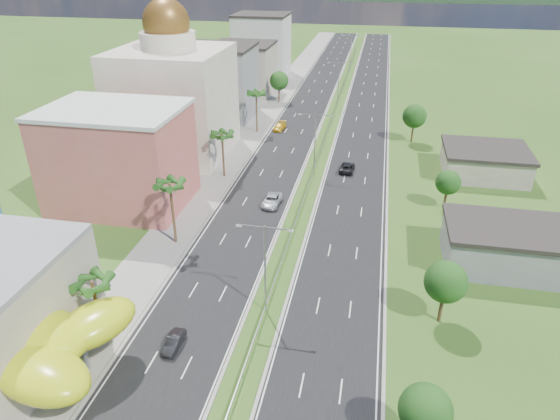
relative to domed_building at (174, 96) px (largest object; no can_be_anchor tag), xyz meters
The scene contains 30 objects.
ground 62.75m from the domed_building, 63.02° to the right, with size 500.00×500.00×0.00m, color #2D5119.
road_left 42.12m from the domed_building, 59.64° to the left, with size 11.00×260.00×0.04m, color black.
road_right 51.12m from the domed_building, 44.59° to the left, with size 11.00×260.00×0.04m, color black.
sidewalk_left 38.39m from the domed_building, 72.55° to the left, with size 7.00×260.00×0.12m, color gray.
median_guardrail 34.47m from the domed_building, 31.25° to the left, with size 0.10×216.06×0.76m.
streetlight_median_b 53.20m from the domed_building, 58.11° to the right, with size 6.04×0.25×11.00m.
streetlight_median_c 28.81m from the domed_building, 10.12° to the right, with size 6.04×0.25×11.00m.
streetlight_median_d 49.04m from the domed_building, 55.01° to the left, with size 6.04×0.25×11.00m.
streetlight_median_e 89.61m from the domed_building, 71.77° to the left, with size 6.04×0.25×11.00m.
lime_canopy 59.88m from the domed_building, 82.28° to the right, with size 18.00×15.00×7.40m.
pink_shophouse 23.32m from the domed_building, 90.00° to the right, with size 20.00×15.00×15.00m, color #C35950.
domed_building is the anchor object (origin of this frame).
midrise_grey 25.24m from the domed_building, 87.71° to the left, with size 16.00×15.00×16.00m, color gray.
midrise_beige 47.26m from the domed_building, 88.78° to the left, with size 16.00×15.00×13.00m, color #9D9382.
midrise_white 70.05m from the domed_building, 89.18° to the left, with size 16.00×15.00×18.00m, color silver.
shed_near 64.14m from the domed_building, 28.18° to the right, with size 15.00×10.00×5.00m, color gray.
shed_far 58.72m from the domed_building, ahead, with size 14.00×12.00×4.40m, color #9D9382.
palm_tree_b 54.62m from the domed_building, 76.73° to the right, with size 3.60×3.60×8.10m.
palm_tree_c 35.40m from the domed_building, 69.25° to the right, with size 3.60×3.60×9.60m.
palm_tree_d 16.46m from the domed_building, 38.66° to the right, with size 3.60×3.60×8.60m.
palm_tree_e 19.76m from the domed_building, 50.19° to the left, with size 3.60×3.60×9.40m.
leafy_tree_lfar 42.30m from the domed_building, 72.65° to the left, with size 4.90×4.90×8.05m.
leafy_tree_ra 74.69m from the domed_building, 53.75° to the right, with size 4.20×4.20×6.90m.
leafy_tree_rb 64.00m from the domed_building, 42.46° to the right, with size 4.55×4.55×7.47m.
leafy_tree_rc 52.67m from the domed_building, 16.70° to the right, with size 3.85×3.85×6.33m.
leafy_tree_rd 48.73m from the domed_building, 18.06° to the left, with size 4.90×4.90×8.05m.
car_dark_left 57.22m from the domed_building, 69.10° to the right, with size 1.34×3.85×1.27m, color black.
car_silver_mid_left 31.95m from the domed_building, 39.70° to the right, with size 2.49×5.40×1.50m, color #B5B8BD.
car_yellow_far_left 26.66m from the domed_building, 45.37° to the left, with size 2.05×5.05×1.47m, color gold.
car_dark_far_right 35.65m from the domed_building, ahead, with size 2.39×5.18×1.44m, color black.
Camera 1 is at (10.23, -33.37, 36.23)m, focal length 32.00 mm.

